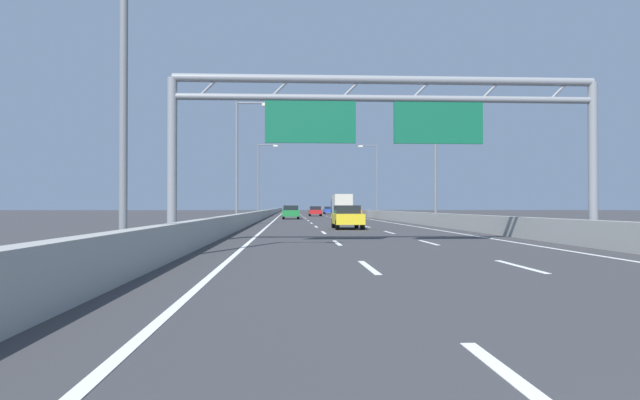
{
  "coord_description": "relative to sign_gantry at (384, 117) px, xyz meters",
  "views": [
    {
      "loc": [
        -3.64,
        -0.9,
        1.42
      ],
      "look_at": [
        -0.22,
        64.56,
        2.17
      ],
      "focal_mm": 32.42,
      "sensor_mm": 36.0,
      "label": 1
    }
  ],
  "objects": [
    {
      "name": "lane_dash_right_11",
      "position": [
        1.9,
        81.87,
        -4.81
      ],
      "size": [
        0.16,
        3.0,
        0.01
      ],
      "primitive_type": "cube",
      "color": "white",
      "rests_on": "ground_plane"
    },
    {
      "name": "green_car",
      "position": [
        -3.43,
        44.16,
        -4.02
      ],
      "size": [
        1.88,
        4.49,
        1.54
      ],
      "color": "#1E7A38",
      "rests_on": "ground_plane"
    },
    {
      "name": "edge_line_left",
      "position": [
        -5.15,
        67.37,
        -4.81
      ],
      "size": [
        0.16,
        176.0,
        0.01
      ],
      "primitive_type": "cube",
      "color": "white",
      "rests_on": "ground_plane"
    },
    {
      "name": "lane_dash_left_13",
      "position": [
        -1.7,
        99.87,
        -4.81
      ],
      "size": [
        0.16,
        3.0,
        0.01
      ],
      "primitive_type": "cube",
      "color": "white",
      "rests_on": "ground_plane"
    },
    {
      "name": "lane_dash_right_7",
      "position": [
        1.9,
        45.87,
        -4.81
      ],
      "size": [
        0.16,
        3.0,
        0.01
      ],
      "primitive_type": "cube",
      "color": "white",
      "rests_on": "ground_plane"
    },
    {
      "name": "lane_dash_right_12",
      "position": [
        1.9,
        90.87,
        -4.81
      ],
      "size": [
        0.16,
        3.0,
        0.01
      ],
      "primitive_type": "cube",
      "color": "white",
      "rests_on": "ground_plane"
    },
    {
      "name": "barrier_left",
      "position": [
        -6.8,
        89.37,
        -4.34
      ],
      "size": [
        0.45,
        220.0,
        0.95
      ],
      "color": "#9E9E99",
      "rests_on": "ground_plane"
    },
    {
      "name": "lane_dash_right_9",
      "position": [
        1.9,
        63.87,
        -4.81
      ],
      "size": [
        0.16,
        3.0,
        0.01
      ],
      "primitive_type": "cube",
      "color": "white",
      "rests_on": "ground_plane"
    },
    {
      "name": "orange_car",
      "position": [
        3.92,
        46.52,
        -4.05
      ],
      "size": [
        1.74,
        4.2,
        1.46
      ],
      "color": "orange",
      "rests_on": "ground_plane"
    },
    {
      "name": "lane_dash_left_9",
      "position": [
        -1.7,
        63.87,
        -4.81
      ],
      "size": [
        0.16,
        3.0,
        0.01
      ],
      "primitive_type": "cube",
      "color": "white",
      "rests_on": "ground_plane"
    },
    {
      "name": "lane_dash_left_8",
      "position": [
        -1.7,
        54.87,
        -4.81
      ],
      "size": [
        0.16,
        3.0,
        0.01
      ],
      "primitive_type": "cube",
      "color": "white",
      "rests_on": "ground_plane"
    },
    {
      "name": "lane_dash_left_16",
      "position": [
        -1.7,
        126.87,
        -4.81
      ],
      "size": [
        0.16,
        3.0,
        0.01
      ],
      "primitive_type": "cube",
      "color": "white",
      "rests_on": "ground_plane"
    },
    {
      "name": "streetlamp_left_near",
      "position": [
        -7.36,
        -7.25,
        0.58
      ],
      "size": [
        2.58,
        0.28,
        9.5
      ],
      "color": "slate",
      "rests_on": "ground_plane"
    },
    {
      "name": "box_truck",
      "position": [
        3.71,
        59.24,
        -3.13
      ],
      "size": [
        2.41,
        7.96,
        3.11
      ],
      "color": "#194799",
      "rests_on": "ground_plane"
    },
    {
      "name": "lane_dash_right_3",
      "position": [
        1.9,
        9.87,
        -4.81
      ],
      "size": [
        0.16,
        3.0,
        0.01
      ],
      "primitive_type": "cube",
      "color": "white",
      "rests_on": "ground_plane"
    },
    {
      "name": "lane_dash_right_15",
      "position": [
        1.9,
        117.87,
        -4.81
      ],
      "size": [
        0.16,
        3.0,
        0.01
      ],
      "primitive_type": "cube",
      "color": "white",
      "rests_on": "ground_plane"
    },
    {
      "name": "lane_dash_right_13",
      "position": [
        1.9,
        99.87,
        -4.81
      ],
      "size": [
        0.16,
        3.0,
        0.01
      ],
      "primitive_type": "cube",
      "color": "white",
      "rests_on": "ground_plane"
    },
    {
      "name": "lane_dash_right_8",
      "position": [
        1.9,
        54.87,
        -4.81
      ],
      "size": [
        0.16,
        3.0,
        0.01
      ],
      "primitive_type": "cube",
      "color": "white",
      "rests_on": "ground_plane"
    },
    {
      "name": "black_car",
      "position": [
        -3.64,
        66.8,
        -4.02
      ],
      "size": [
        1.87,
        4.7,
        1.54
      ],
      "color": "black",
      "rests_on": "ground_plane"
    },
    {
      "name": "sign_gantry",
      "position": [
        0.0,
        0.0,
        0.0
      ],
      "size": [
        16.33,
        0.36,
        6.36
      ],
      "color": "gray",
      "rests_on": "ground_plane"
    },
    {
      "name": "lane_dash_right_1",
      "position": [
        1.9,
        -8.13,
        -4.81
      ],
      "size": [
        0.16,
        3.0,
        0.01
      ],
      "primitive_type": "cube",
      "color": "white",
      "rests_on": "ground_plane"
    },
    {
      "name": "lane_dash_right_4",
      "position": [
        1.9,
        18.87,
        -4.81
      ],
      "size": [
        0.16,
        3.0,
        0.01
      ],
      "primitive_type": "cube",
      "color": "white",
      "rests_on": "ground_plane"
    },
    {
      "name": "streetlamp_right_far",
      "position": [
        7.57,
        52.86,
        0.58
      ],
      "size": [
        2.58,
        0.28,
        9.5
      ],
      "color": "slate",
      "rests_on": "ground_plane"
    },
    {
      "name": "blue_car",
      "position": [
        3.8,
        87.56,
        -4.08
      ],
      "size": [
        1.85,
        4.61,
        1.41
      ],
      "color": "#2347AD",
      "rests_on": "ground_plane"
    },
    {
      "name": "barrier_right",
      "position": [
        7.0,
        89.37,
        -4.34
      ],
      "size": [
        0.45,
        220.0,
        0.95
      ],
      "color": "#9E9E99",
      "rests_on": "ground_plane"
    },
    {
      "name": "lane_dash_right_16",
      "position": [
        1.9,
        126.87,
        -4.81
      ],
      "size": [
        0.16,
        3.0,
        0.01
      ],
      "primitive_type": "cube",
      "color": "white",
      "rests_on": "ground_plane"
    },
    {
      "name": "lane_dash_left_6",
      "position": [
        -1.7,
        36.87,
        -4.81
      ],
      "size": [
        0.16,
        3.0,
        0.01
      ],
      "primitive_type": "cube",
      "color": "white",
      "rests_on": "ground_plane"
    },
    {
      "name": "lane_dash_left_4",
      "position": [
        -1.7,
        18.87,
        -4.81
      ],
      "size": [
        0.16,
        3.0,
        0.01
      ],
      "primitive_type": "cube",
      "color": "white",
      "rests_on": "ground_plane"
    },
    {
      "name": "red_car",
      "position": [
        0.25,
        64.65,
        -4.07
      ],
      "size": [
        1.85,
        4.5,
        1.47
      ],
      "color": "red",
      "rests_on": "ground_plane"
    },
    {
      "name": "lane_dash_left_17",
      "position": [
        -1.7,
        135.87,
        -4.81
      ],
      "size": [
        0.16,
        3.0,
        0.01
      ],
      "primitive_type": "cube",
      "color": "white",
      "rests_on": "ground_plane"
    },
    {
      "name": "lane_dash_left_3",
      "position": [
        -1.7,
        9.87,
        -4.81
      ],
      "size": [
        0.16,
        3.0,
        0.01
      ],
      "primitive_type": "cube",
      "color": "white",
      "rests_on": "ground_plane"
    },
    {
      "name": "ground_plane",
      "position": [
        0.1,
        79.37,
        -4.82
      ],
      "size": [
        260.0,
        260.0,
        0.0
      ],
      "primitive_type": "plane",
      "color": "#38383A"
    },
    {
      "name": "streetlamp_left_far",
      "position": [
        -7.36,
        52.86,
        0.58
      ],
      "size": [
        2.58,
        0.28,
        9.5
      ],
      "color": "slate",
      "rests_on": "ground_plane"
    },
    {
      "name": "lane_dash_right_17",
      "position": [
        1.9,
        135.87,
        -4.81
      ],
      "size": [
        0.16,
        3.0,
        0.01
      ],
      "primitive_type": "cube",
      "color": "white",
      "rests_on": "ground_plane"
    },
    {
      "name": "lane_dash_left_14",
      "position": [
        -1.7,
        108.87,
        -4.81
      ],
      "size": [
        0.16,
        3.0,
        0.01
      ],
      "primitive_type": "cube",
      "color": "white",
      "rests_on": "ground_plane"
    },
    {
      "name": "edge_line_right",
      "position": [
        5.35,
        67.37,
        -4.81
      ],
      "size": [
        0.16,
        176.0,
        0.01
      ],
      "primitive_type": "cube",
      "color": "white",
      "rests_on": "ground_plane"
    },
    {
      "name": "lane_dash_left_12",
      "position": [
        -1.7,
        90.87,
        -4.81
      ],
      "size": [
        0.16,
        3.0,
        0.01
      ],
      "primitive_type": "cube",
      "color": "white",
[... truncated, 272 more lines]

